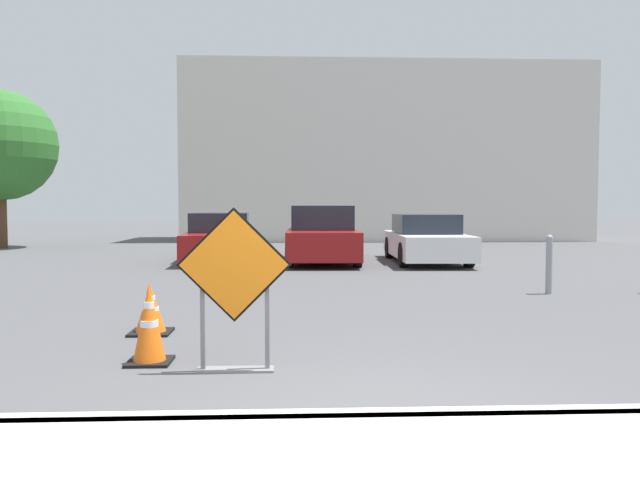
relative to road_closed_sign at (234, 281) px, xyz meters
name	(u,v)px	position (x,y,z in m)	size (l,w,h in m)	color
ground_plane	(317,273)	(1.09, 8.42, -0.84)	(96.00, 96.00, 0.00)	#4C4C4F
curb_lip	(377,423)	(1.09, -1.58, -0.77)	(30.90, 0.20, 0.14)	beige
road_closed_sign	(234,281)	(0.00, 0.00, 0.00)	(1.04, 0.20, 1.50)	black
traffic_cone_nearest	(149,324)	(-0.85, 0.36, -0.46)	(0.42, 0.42, 0.77)	black
traffic_cone_second	(151,310)	(-1.16, 1.78, -0.56)	(0.48, 0.48, 0.58)	black
parked_car_nearest	(220,238)	(-1.46, 11.60, -0.21)	(1.95, 4.58, 1.33)	maroon
parked_car_second	(322,237)	(1.33, 11.04, -0.14)	(1.97, 4.40, 1.52)	maroon
parked_car_third	(426,240)	(4.12, 10.95, -0.24)	(1.92, 4.53, 1.29)	white
bollard_nearest	(549,263)	(4.94, 4.84, -0.30)	(0.12, 0.12, 1.02)	gray
building_facade_backdrop	(383,156)	(4.66, 22.68, 2.97)	(17.58, 5.00, 7.62)	beige
street_tree_behind_lot	(0,146)	(-9.84, 17.15, 2.83)	(3.91, 3.91, 5.63)	#513823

